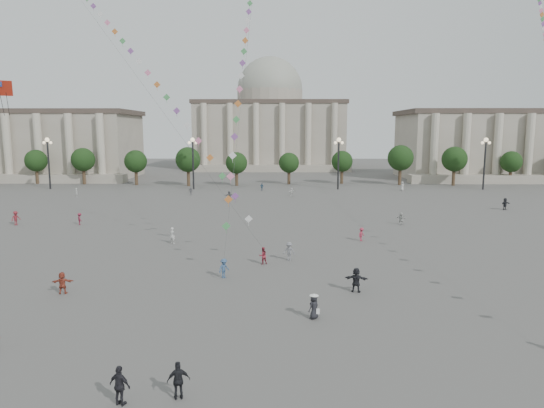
{
  "coord_description": "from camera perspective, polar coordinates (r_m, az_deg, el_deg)",
  "views": [
    {
      "loc": [
        2.34,
        -29.94,
        12.13
      ],
      "look_at": [
        1.91,
        12.0,
        5.74
      ],
      "focal_mm": 32.0,
      "sensor_mm": 36.0,
      "label": 1
    }
  ],
  "objects": [
    {
      "name": "kite_train_mid",
      "position": [
        66.76,
        -2.69,
        21.45
      ],
      "size": [
        2.26,
        49.37,
        68.52
      ],
      "color": "#3F3F3F",
      "rests_on": "ground"
    },
    {
      "name": "tourist_1",
      "position": [
        23.91,
        -17.46,
        -19.72
      ],
      "size": [
        1.17,
        0.82,
        1.84
      ],
      "primitive_type": "imported",
      "rotation": [
        0.0,
        0.0,
        2.77
      ],
      "color": "black",
      "rests_on": "ground"
    },
    {
      "name": "person_crowd_17",
      "position": [
        67.44,
        -21.68,
        -1.64
      ],
      "size": [
        1.08,
        1.15,
        1.56
      ],
      "primitive_type": "imported",
      "rotation": [
        0.0,
        0.0,
        2.23
      ],
      "color": "maroon",
      "rests_on": "ground"
    },
    {
      "name": "kite_train_west",
      "position": [
        65.41,
        -17.12,
        17.29
      ],
      "size": [
        33.62,
        34.91,
        62.31
      ],
      "color": "#3F3F3F",
      "rests_on": "ground"
    },
    {
      "name": "person_crowd_12",
      "position": [
        83.91,
        -5.03,
        0.95
      ],
      "size": [
        1.75,
        0.87,
        1.81
      ],
      "primitive_type": "imported",
      "rotation": [
        0.0,
        0.0,
        2.93
      ],
      "color": "slate",
      "rests_on": "ground"
    },
    {
      "name": "lamp_post_mid_west",
      "position": [
        101.54,
        -9.3,
        5.86
      ],
      "size": [
        2.0,
        0.9,
        10.65
      ],
      "color": "#262628",
      "rests_on": "ground"
    },
    {
      "name": "tourist_2",
      "position": [
        39.91,
        -23.44,
        -8.51
      ],
      "size": [
        1.61,
        0.77,
        1.67
      ],
      "primitive_type": "imported",
      "rotation": [
        0.0,
        0.0,
        3.32
      ],
      "color": "#9B3D2A",
      "rests_on": "ground"
    },
    {
      "name": "hall_central",
      "position": [
        159.19,
        -0.26,
        9.42
      ],
      "size": [
        48.3,
        34.3,
        35.5
      ],
      "color": "gray",
      "rests_on": "ground"
    },
    {
      "name": "person_crowd_10",
      "position": [
        95.77,
        -22.0,
        1.26
      ],
      "size": [
        0.68,
        0.73,
        1.68
      ],
      "primitive_type": "imported",
      "rotation": [
        0.0,
        0.0,
        2.2
      ],
      "color": "beige",
      "rests_on": "ground"
    },
    {
      "name": "ground",
      "position": [
        32.39,
        -3.7,
        -13.35
      ],
      "size": [
        360.0,
        360.0,
        0.0
      ],
      "primitive_type": "plane",
      "color": "#4F4C4A",
      "rests_on": "ground"
    },
    {
      "name": "lamp_post_mid_east",
      "position": [
        100.85,
        7.84,
        5.87
      ],
      "size": [
        2.0,
        0.9,
        10.65
      ],
      "color": "#262628",
      "rests_on": "ground"
    },
    {
      "name": "person_crowd_13",
      "position": [
        53.42,
        -11.64,
        -3.65
      ],
      "size": [
        0.78,
        0.7,
        1.79
      ],
      "primitive_type": "imported",
      "rotation": [
        0.0,
        0.0,
        2.61
      ],
      "color": "silver",
      "rests_on": "ground"
    },
    {
      "name": "hat_person",
      "position": [
        32.19,
        4.96,
        -11.86
      ],
      "size": [
        0.93,
        0.92,
        1.69
      ],
      "color": "black",
      "rests_on": "ground"
    },
    {
      "name": "person_crowd_19",
      "position": [
        101.82,
        15.09,
        2.04
      ],
      "size": [
        0.96,
        1.07,
        1.83
      ],
      "primitive_type": "imported",
      "rotation": [
        0.0,
        0.0,
        1.02
      ],
      "color": "#B1B1AD",
      "rests_on": "ground"
    },
    {
      "name": "lamp_post_far_west",
      "position": [
        110.68,
        -24.85,
        5.4
      ],
      "size": [
        2.0,
        0.9,
        10.65
      ],
      "color": "#262628",
      "rests_on": "ground"
    },
    {
      "name": "person_crowd_9",
      "position": [
        82.71,
        25.74,
        0.01
      ],
      "size": [
        1.77,
        1.25,
        1.84
      ],
      "primitive_type": "imported",
      "rotation": [
        0.0,
        0.0,
        0.47
      ],
      "color": "black",
      "rests_on": "ground"
    },
    {
      "name": "person_crowd_3",
      "position": [
        37.56,
        9.87,
        -8.79
      ],
      "size": [
        1.84,
        0.94,
        1.89
      ],
      "primitive_type": "imported",
      "rotation": [
        0.0,
        0.0,
        2.91
      ],
      "color": "black",
      "rests_on": "ground"
    },
    {
      "name": "tourist_4",
      "position": [
        23.78,
        -10.94,
        -19.71
      ],
      "size": [
        1.12,
        0.68,
        1.79
      ],
      "primitive_type": "imported",
      "rotation": [
        0.0,
        0.0,
        3.4
      ],
      "color": "black",
      "rests_on": "ground"
    },
    {
      "name": "kite_flyer_1",
      "position": [
        40.66,
        -5.67,
        -7.53
      ],
      "size": [
        1.16,
        1.19,
        1.63
      ],
      "primitive_type": "imported",
      "rotation": [
        0.0,
        0.0,
        0.84
      ],
      "color": "#355278",
      "rests_on": "ground"
    },
    {
      "name": "kite_flyer_0",
      "position": [
        44.51,
        -1.08,
        -6.09
      ],
      "size": [
        0.96,
        0.88,
        1.59
      ],
      "primitive_type": "imported",
      "rotation": [
        0.0,
        0.0,
        3.58
      ],
      "color": "maroon",
      "rests_on": "ground"
    },
    {
      "name": "person_crowd_4",
      "position": [
        90.05,
        2.33,
        1.42
      ],
      "size": [
        1.5,
        1.13,
        1.58
      ],
      "primitive_type": "imported",
      "rotation": [
        0.0,
        0.0,
        3.66
      ],
      "color": "white",
      "rests_on": "ground"
    },
    {
      "name": "person_crowd_2",
      "position": [
        70.69,
        -27.91,
        -1.47
      ],
      "size": [
        1.2,
        1.37,
        1.84
      ],
      "primitive_type": "imported",
      "rotation": [
        0.0,
        0.0,
        1.03
      ],
      "color": "maroon",
      "rests_on": "ground"
    },
    {
      "name": "person_crowd_0",
      "position": [
        98.64,
        -1.2,
        2.03
      ],
      "size": [
        0.94,
        0.69,
        1.48
      ],
      "primitive_type": "imported",
      "rotation": [
        0.0,
        0.0,
        0.44
      ],
      "color": "#355978",
      "rests_on": "ground"
    },
    {
      "name": "tree_row",
      "position": [
        108.17,
        -0.66,
        5.1
      ],
      "size": [
        137.12,
        5.12,
        8.0
      ],
      "color": "#3D2C1E",
      "rests_on": "ground"
    },
    {
      "name": "person_crowd_16",
      "position": [
        92.74,
        -9.55,
        1.49
      ],
      "size": [
        0.91,
        0.48,
        1.48
      ],
      "primitive_type": "imported",
      "rotation": [
        0.0,
        0.0,
        6.14
      ],
      "color": "slate",
      "rests_on": "ground"
    },
    {
      "name": "lamp_post_far_east",
      "position": [
        108.77,
        23.79,
        5.42
      ],
      "size": [
        2.0,
        0.9,
        10.65
      ],
      "color": "#262628",
      "rests_on": "ground"
    },
    {
      "name": "person_crowd_7",
      "position": [
        65.15,
        14.94,
        -1.65
      ],
      "size": [
        1.47,
        1.23,
        1.58
      ],
      "primitive_type": "imported",
      "rotation": [
        0.0,
        0.0,
        2.53
      ],
      "color": "#B5B6B1",
      "rests_on": "ground"
    },
    {
      "name": "person_crowd_8",
      "position": [
        54.54,
        10.49,
        -3.53
      ],
      "size": [
        1.04,
        1.1,
        1.5
      ],
      "primitive_type": "imported",
      "rotation": [
        0.0,
        0.0,
        0.88
      ],
      "color": "#9F2B42",
      "rests_on": "ground"
    },
    {
      "name": "person_crowd_6",
      "position": [
        45.67,
        2.02,
        -5.58
      ],
      "size": [
        1.3,
        0.96,
        1.79
      ],
      "primitive_type": "imported",
      "rotation": [
        0.0,
        0.0,
        5.99
      ],
      "color": "slate",
      "rests_on": "ground"
    }
  ]
}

